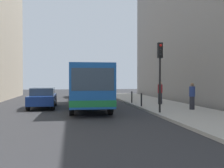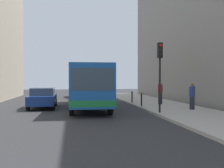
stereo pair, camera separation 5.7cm
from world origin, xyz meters
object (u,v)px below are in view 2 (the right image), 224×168
Objects in this scene: car_beside_bus at (43,97)px; car_behind_bus at (78,91)px; bollard_mid at (132,97)px; pedestrian_mid_sidewalk at (160,93)px; traffic_light at (160,64)px; pedestrian_near_signal at (192,96)px; bollard_near at (141,100)px; bus at (88,84)px.

car_beside_bus is 1.00× the size of car_behind_bus.
pedestrian_mid_sidewalk is (1.92, -1.56, 0.43)m from bollard_mid.
traffic_light is 3.45m from pedestrian_near_signal.
bollard_near is at bearing -90.00° from bollard_mid.
bus is 6.43× the size of pedestrian_near_signal.
pedestrian_mid_sidewalk reaches higher than car_behind_bus.
pedestrian_mid_sidewalk is at bearing -33.71° from pedestrian_near_signal.
bollard_near is at bearing 91.59° from traffic_light.
car_beside_bus is 4.65× the size of bollard_near.
pedestrian_near_signal is at bearing -63.54° from bollard_mid.
bollard_near is at bearing 165.16° from bus.
car_behind_bus is 17.19m from traffic_light.
traffic_light is (7.20, -4.98, 2.22)m from car_beside_bus.
bollard_mid is (4.24, -9.96, -0.16)m from car_behind_bus.
traffic_light reaches higher than car_beside_bus.
bollard_near is 2.39m from pedestrian_mid_sidewalk.
bollard_mid is at bearing -153.20° from bus.
car_beside_bus is 1.08× the size of traffic_light.
bus is at bearing 16.15° from pedestrian_near_signal.
car_behind_bus is 13.57m from bollard_near.
car_behind_bus is (2.86, 11.50, 0.00)m from car_beside_bus.
pedestrian_mid_sidewalk is (9.02, -0.02, 0.27)m from car_beside_bus.
car_behind_bus is (-0.43, 11.79, -0.94)m from bus.
pedestrian_near_signal reaches higher than car_beside_bus.
bollard_mid is at bearing -168.37° from car_beside_bus.
car_behind_bus reaches higher than bollard_mid.
bus is 4.12m from bollard_near.
pedestrian_mid_sidewalk is (-0.77, 3.84, 0.04)m from pedestrian_near_signal.
bus is at bearing 129.83° from traffic_light.
car_behind_bus reaches higher than bollard_near.
traffic_light is at bearing -88.41° from bollard_near.
car_beside_bus and car_behind_bus have the same top height.
pedestrian_near_signal is (6.93, -15.36, 0.23)m from car_behind_bus.
bus reaches higher than car_beside_bus.
traffic_light reaches higher than bollard_near.
traffic_light is at bearing 130.99° from bus.
bus reaches higher than pedestrian_near_signal.
pedestrian_near_signal is (2.59, 1.12, -1.99)m from traffic_light.
bollard_mid is at bearing -18.60° from pedestrian_near_signal.
bus is 11.65× the size of bollard_mid.
car_behind_bus is 10.83m from bollard_mid.
traffic_light reaches higher than bollard_mid.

